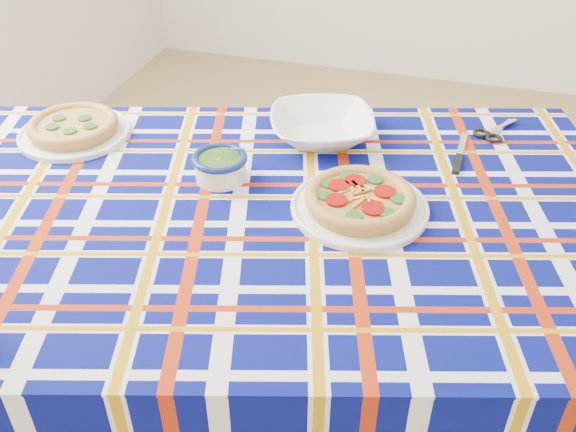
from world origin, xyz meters
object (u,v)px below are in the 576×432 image
(main_focaccia_plate, at_px, (360,199))
(serving_bowl, at_px, (322,127))
(dining_table, at_px, (276,238))
(pesto_bowl, at_px, (220,165))

(main_focaccia_plate, relative_size, serving_bowl, 1.17)
(dining_table, height_order, serving_bowl, serving_bowl)
(main_focaccia_plate, distance_m, pesto_bowl, 0.32)
(dining_table, relative_size, main_focaccia_plate, 5.72)
(dining_table, xyz_separation_m, serving_bowl, (0.02, 0.33, 0.10))
(dining_table, height_order, main_focaccia_plate, main_focaccia_plate)
(main_focaccia_plate, xyz_separation_m, pesto_bowl, (-0.32, 0.03, 0.01))
(pesto_bowl, bearing_deg, serving_bowl, 54.89)
(dining_table, distance_m, main_focaccia_plate, 0.20)
(dining_table, relative_size, pesto_bowl, 13.69)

